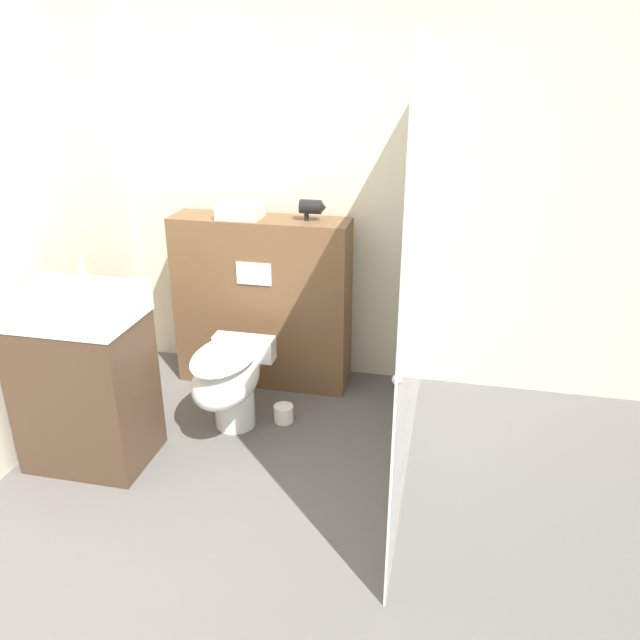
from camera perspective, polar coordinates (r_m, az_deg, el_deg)
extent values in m
plane|color=#565451|center=(2.82, -10.20, -23.23)|extent=(12.00, 12.00, 0.00)
cube|color=beige|center=(4.01, -0.17, 11.86)|extent=(8.00, 0.06, 2.50)
cube|color=brown|center=(4.05, -5.27, 1.62)|extent=(1.12, 0.30, 1.11)
cube|color=white|center=(3.83, -6.08, 4.22)|extent=(0.22, 0.01, 0.14)
cube|color=silver|center=(3.00, 8.99, 3.74)|extent=(0.01, 1.96, 2.10)
sphere|color=#B2B2B7|center=(2.14, 7.07, -5.43)|extent=(0.04, 0.04, 0.04)
cylinder|color=white|center=(3.71, -7.84, -7.23)|extent=(0.23, 0.23, 0.33)
ellipsoid|color=white|center=(3.54, -8.56, -5.30)|extent=(0.35, 0.58, 0.27)
ellipsoid|color=white|center=(3.47, -8.70, -3.20)|extent=(0.34, 0.56, 0.02)
cube|color=white|center=(3.78, -6.94, -2.52)|extent=(0.37, 0.11, 0.14)
cube|color=#473323|center=(3.50, -20.55, -6.13)|extent=(0.61, 0.45, 0.81)
cube|color=white|center=(3.30, -21.69, 1.26)|extent=(0.63, 0.46, 0.16)
cylinder|color=silver|center=(3.35, -20.91, 4.38)|extent=(0.02, 0.02, 0.14)
cylinder|color=black|center=(3.78, -0.85, 10.32)|extent=(0.13, 0.08, 0.08)
cone|color=black|center=(3.76, 0.34, 10.26)|extent=(0.03, 0.07, 0.07)
cylinder|color=black|center=(3.79, -1.24, 9.65)|extent=(0.03, 0.03, 0.08)
cube|color=beige|center=(3.89, -7.29, 9.84)|extent=(0.26, 0.20, 0.08)
cylinder|color=white|center=(3.77, -3.35, -8.53)|extent=(0.12, 0.12, 0.10)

